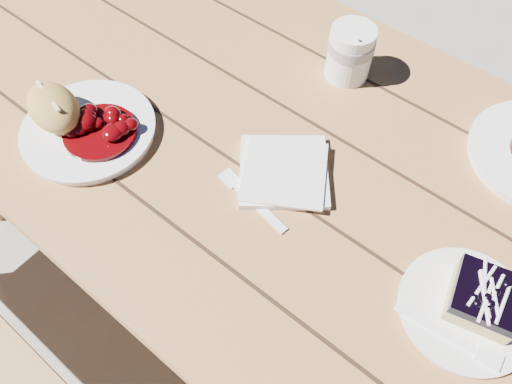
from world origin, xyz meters
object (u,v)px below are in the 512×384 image
Objects in this scene: picnic_table at (266,187)px; coffee_cup at (350,53)px; dessert_plate at (465,310)px; main_plate at (89,131)px; bread_roll at (53,107)px; blueberry_cake at (484,298)px.

picnic_table is 0.31m from coffee_cup.
main_plate is at bearing -169.83° from dessert_plate.
coffee_cup reaches higher than dessert_plate.
bread_roll is 0.75m from dessert_plate.
blueberry_cake is at bearing 11.89° from bread_roll.
picnic_table is 0.43m from bread_roll.
coffee_cup reaches higher than blueberry_cake.
dessert_plate is (0.43, -0.07, 0.17)m from picnic_table.
coffee_cup is (0.02, 0.23, 0.22)m from picnic_table.
coffee_cup is (0.28, 0.43, 0.05)m from main_plate.
main_plate is at bearing 19.98° from bread_roll.
picnic_table is 0.46m from dessert_plate.
blueberry_cake is (0.69, 0.14, 0.03)m from main_plate.
dessert_plate is at bearing -9.92° from picnic_table.
bread_roll is 1.17× the size of coffee_cup.
bread_roll is at bearing -145.18° from picnic_table.
blueberry_cake is (0.75, 0.16, -0.01)m from bread_roll.
picnic_table is at bearing -95.01° from coffee_cup.
coffee_cup is at bearing 84.99° from picnic_table.
picnic_table is 0.37m from main_plate.
bread_roll is at bearing -160.02° from main_plate.
bread_roll reaches higher than main_plate.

